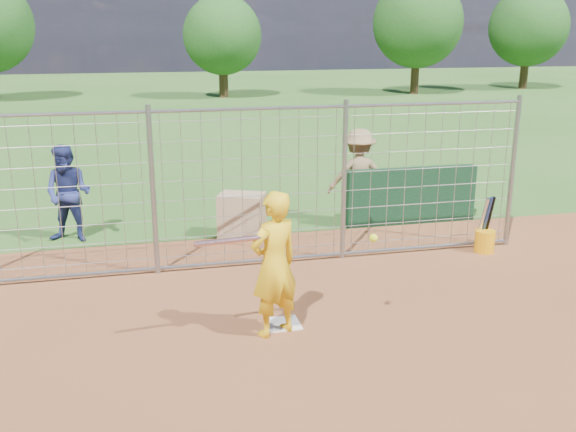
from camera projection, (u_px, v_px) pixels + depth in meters
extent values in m
plane|color=#2D591E|center=(280.00, 318.00, 8.42)|extent=(100.00, 100.00, 0.00)
cube|color=silver|center=(283.00, 324.00, 8.23)|extent=(0.43, 0.43, 0.02)
cube|color=#11381E|center=(411.00, 196.00, 12.37)|extent=(2.60, 0.20, 1.10)
imported|color=yellow|center=(274.00, 264.00, 7.74)|extent=(0.79, 0.68, 1.83)
imported|color=navy|center=(68.00, 194.00, 11.24)|extent=(1.01, 0.89, 1.73)
imported|color=olive|center=(358.00, 176.00, 12.40)|extent=(1.23, 0.77, 1.83)
cube|color=tan|center=(242.00, 215.00, 11.61)|extent=(0.95, 0.83, 0.80)
cylinder|color=silver|center=(231.00, 240.00, 7.37)|extent=(0.86, 0.15, 0.06)
sphere|color=#DBED19|center=(373.00, 238.00, 7.70)|extent=(0.10, 0.10, 0.10)
cylinder|color=#F1A10C|center=(485.00, 241.00, 10.86)|extent=(0.34, 0.34, 0.38)
cylinder|color=silver|center=(482.00, 220.00, 10.80)|extent=(0.06, 0.30, 0.83)
cylinder|color=navy|center=(486.00, 220.00, 10.81)|extent=(0.08, 0.25, 0.84)
cylinder|color=black|center=(489.00, 220.00, 10.82)|extent=(0.11, 0.22, 0.85)
cylinder|color=gray|center=(153.00, 192.00, 9.60)|extent=(0.08, 0.08, 2.60)
cylinder|color=gray|center=(344.00, 182.00, 10.25)|extent=(0.08, 0.08, 2.60)
cylinder|color=gray|center=(512.00, 173.00, 10.90)|extent=(0.08, 0.08, 2.60)
cylinder|color=gray|center=(250.00, 109.00, 9.59)|extent=(9.00, 0.05, 0.05)
cylinder|color=gray|center=(253.00, 261.00, 10.27)|extent=(9.00, 0.05, 0.05)
cube|color=gray|center=(252.00, 190.00, 9.94)|extent=(9.00, 0.02, 2.50)
cylinder|color=#3F2B19|center=(223.00, 77.00, 34.94)|extent=(0.50, 0.50, 2.16)
sphere|color=#26561E|center=(222.00, 35.00, 34.31)|extent=(4.20, 4.20, 4.20)
cylinder|color=#3F2B19|center=(415.00, 71.00, 36.80)|extent=(0.50, 0.50, 2.59)
sphere|color=#26561E|center=(418.00, 23.00, 36.05)|extent=(5.04, 5.04, 5.04)
cylinder|color=#3F2B19|center=(524.00, 69.00, 39.96)|extent=(0.50, 0.50, 2.45)
sphere|color=#26561E|center=(529.00, 27.00, 39.25)|extent=(4.76, 4.76, 4.76)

